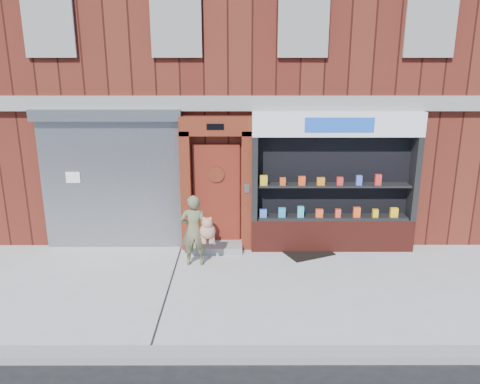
{
  "coord_description": "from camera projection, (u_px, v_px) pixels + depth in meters",
  "views": [
    {
      "loc": [
        -0.27,
        -7.77,
        4.01
      ],
      "look_at": [
        -0.25,
        1.0,
        1.52
      ],
      "focal_mm": 35.0,
      "sensor_mm": 36.0,
      "label": 1
    }
  ],
  "objects": [
    {
      "name": "curb",
      "position": [
        258.0,
        355.0,
        6.48
      ],
      "size": [
        60.0,
        0.3,
        0.12
      ],
      "primitive_type": "cube",
      "color": "gray",
      "rests_on": "ground"
    },
    {
      "name": "pharmacy_bay",
      "position": [
        334.0,
        188.0,
        9.94
      ],
      "size": [
        3.5,
        0.41,
        3.0
      ],
      "color": "#591C15",
      "rests_on": "ground"
    },
    {
      "name": "building",
      "position": [
        248.0,
        60.0,
        13.24
      ],
      "size": [
        12.0,
        8.16,
        8.0
      ],
      "color": "#4E1911",
      "rests_on": "ground"
    },
    {
      "name": "doormat",
      "position": [
        308.0,
        252.0,
        10.06
      ],
      "size": [
        1.16,
        1.02,
        0.02
      ],
      "primitive_type": "cube",
      "rotation": [
        0.0,
        0.0,
        0.43
      ],
      "color": "black",
      "rests_on": "ground"
    },
    {
      "name": "woman",
      "position": [
        196.0,
        230.0,
        9.32
      ],
      "size": [
        0.71,
        0.39,
        1.46
      ],
      "color": "brown",
      "rests_on": "ground"
    },
    {
      "name": "ground",
      "position": [
        254.0,
        287.0,
        8.57
      ],
      "size": [
        80.0,
        80.0,
        0.0
      ],
      "primitive_type": "plane",
      "color": "#9E9E99",
      "rests_on": "ground"
    },
    {
      "name": "red_door_bay",
      "position": [
        216.0,
        184.0,
        9.96
      ],
      "size": [
        1.52,
        0.58,
        2.9
      ],
      "color": "#521B0E",
      "rests_on": "ground"
    },
    {
      "name": "shutter_bay",
      "position": [
        111.0,
        171.0,
        9.95
      ],
      "size": [
        3.1,
        0.3,
        3.04
      ],
      "color": "gray",
      "rests_on": "ground"
    }
  ]
}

